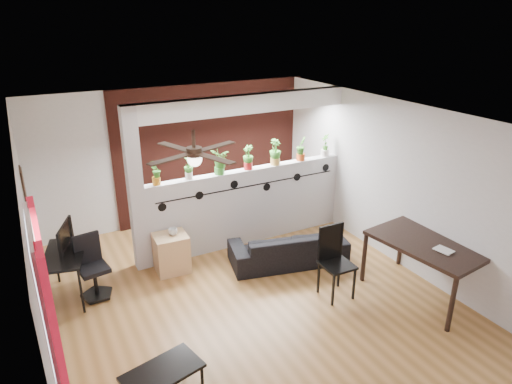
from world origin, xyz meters
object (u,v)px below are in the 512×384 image
object	(u,v)px
potted_plant_5	(301,148)
computer_desk	(65,257)
potted_plant_0	(156,172)
cup	(173,232)
folding_chair	(334,255)
potted_plant_1	(188,168)
cube_shelf	(171,253)
ceiling_fan	(194,155)
dining_table	(427,248)
potted_plant_3	(248,157)
office_chair	(93,271)
potted_plant_2	(219,160)
potted_plant_6	(325,144)
potted_plant_4	(275,151)
coffee_table	(162,374)
sofa	(288,248)

from	to	relation	value
potted_plant_5	computer_desk	xyz separation A→B (m)	(-4.10, -0.34, -0.93)
potted_plant_0	potted_plant_5	world-z (taller)	potted_plant_5
cup	folding_chair	xyz separation A→B (m)	(1.81, -1.67, -0.05)
potted_plant_1	cube_shelf	bearing A→B (deg)	-144.53
ceiling_fan	dining_table	bearing A→B (deg)	-15.48
ceiling_fan	computer_desk	bearing A→B (deg)	134.80
potted_plant_3	office_chair	distance (m)	3.00
potted_plant_2	dining_table	distance (m)	3.41
potted_plant_0	potted_plant_6	world-z (taller)	potted_plant_6
ceiling_fan	potted_plant_4	world-z (taller)	ceiling_fan
cup	computer_desk	world-z (taller)	cup
potted_plant_5	folding_chair	xyz separation A→B (m)	(-0.73, -2.01, -0.96)
potted_plant_3	folding_chair	size ratio (longest dim) A/B	0.39
potted_plant_5	potted_plant_3	bearing A→B (deg)	180.00
potted_plant_5	office_chair	distance (m)	3.99
ceiling_fan	potted_plant_3	distance (m)	2.52
potted_plant_1	potted_plant_2	size ratio (longest dim) A/B	0.79
potted_plant_0	folding_chair	world-z (taller)	potted_plant_0
potted_plant_5	coffee_table	xyz separation A→B (m)	(-3.48, -2.79, -1.24)
folding_chair	cube_shelf	bearing A→B (deg)	137.93
potted_plant_3	potted_plant_4	distance (m)	0.53
potted_plant_2	potted_plant_6	bearing A→B (deg)	-0.00
cube_shelf	coffee_table	size ratio (longest dim) A/B	0.70
potted_plant_6	dining_table	distance (m)	2.77
potted_plant_5	potted_plant_0	bearing A→B (deg)	180.00
potted_plant_5	potted_plant_6	xyz separation A→B (m)	(0.53, 0.00, -0.01)
cube_shelf	dining_table	xyz separation A→B (m)	(2.98, -2.30, 0.44)
folding_chair	dining_table	bearing A→B (deg)	-29.26
potted_plant_3	sofa	xyz separation A→B (m)	(0.22, -0.97, -1.31)
dining_table	computer_desk	bearing A→B (deg)	152.88
potted_plant_6	sofa	world-z (taller)	potted_plant_6
potted_plant_2	sofa	world-z (taller)	potted_plant_2
computer_desk	folding_chair	size ratio (longest dim) A/B	1.02
potted_plant_5	cup	world-z (taller)	potted_plant_5
ceiling_fan	cube_shelf	size ratio (longest dim) A/B	1.93
folding_chair	potted_plant_5	bearing A→B (deg)	70.12
potted_plant_1	sofa	world-z (taller)	potted_plant_1
potted_plant_0	potted_plant_2	bearing A→B (deg)	0.00
potted_plant_0	potted_plant_5	bearing A→B (deg)	-0.00
potted_plant_6	office_chair	bearing A→B (deg)	-173.74
potted_plant_4	office_chair	xyz separation A→B (m)	(-3.25, -0.47, -1.18)
potted_plant_4	folding_chair	distance (m)	2.24
cube_shelf	sofa	bearing A→B (deg)	-16.90
potted_plant_0	potted_plant_2	size ratio (longest dim) A/B	0.82
potted_plant_3	sofa	world-z (taller)	potted_plant_3
potted_plant_6	potted_plant_3	bearing A→B (deg)	180.00
cup	cube_shelf	bearing A→B (deg)	180.00
folding_chair	office_chair	bearing A→B (deg)	153.19
ceiling_fan	potted_plant_2	xyz separation A→B (m)	(1.07, 1.80, -0.73)
potted_plant_2	coffee_table	distance (m)	3.60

